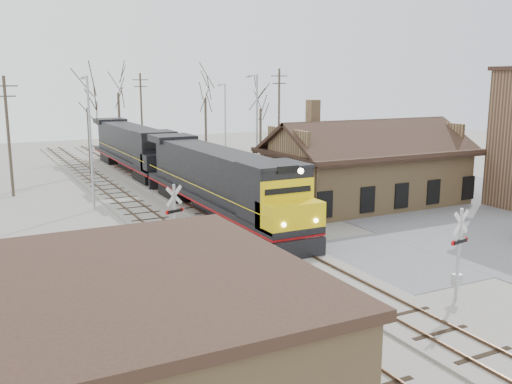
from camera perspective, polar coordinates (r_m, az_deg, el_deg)
ground at (r=28.69m, az=6.55°, el=-7.97°), size 140.00×140.00×0.00m
road at (r=28.69m, az=6.55°, el=-7.94°), size 60.00×9.00×0.03m
parking_lot at (r=43.44m, az=23.71°, el=-2.20°), size 22.00×26.00×0.03m
track_main at (r=41.50m, az=-4.95°, el=-1.81°), size 3.40×90.00×0.24m
track_siding at (r=40.08m, az=-10.92°, el=-2.44°), size 3.40×90.00×0.24m
depot at (r=44.43m, az=10.99°, el=1.97°), size 15.20×9.31×7.90m
commercial_building at (r=16.34m, az=-17.39°, el=-15.60°), size 12.40×10.40×4.30m
locomotive_lead at (r=38.55m, az=-3.49°, el=1.00°), size 3.28×21.98×4.88m
locomotive_trailing at (r=59.41m, az=-12.15°, el=4.37°), size 3.28×21.98×4.62m
crossbuck_near at (r=25.96m, az=19.58°, el=-6.22°), size 1.15×0.33×4.06m
crossbuck_far at (r=30.23m, az=-8.11°, el=-3.24°), size 1.11×0.48×4.05m
streetlight_a at (r=42.57m, az=-16.27°, el=5.34°), size 0.25×2.04×9.64m
streetlight_b at (r=50.32m, az=0.03°, el=6.72°), size 0.25×2.04×9.79m
streetlight_c at (r=65.53m, az=-3.14°, el=7.35°), size 0.25×2.04×8.89m
utility_pole_a at (r=49.91m, az=-23.52°, el=5.31°), size 2.00×0.24×9.67m
utility_pole_b at (r=72.29m, az=-11.37°, el=7.75°), size 2.00×0.24×10.11m
utility_pole_c at (r=63.59m, az=2.31°, el=7.70°), size 2.00×0.24×10.53m
tree_b at (r=58.57m, az=-16.52°, el=9.16°), size 4.44×4.44×10.88m
tree_c at (r=74.84m, az=-13.67°, el=10.58°), size 5.13×5.13×12.57m
tree_d at (r=71.15m, az=-5.11°, el=10.29°), size 4.75×4.75×11.63m
tree_e at (r=70.48m, az=0.46°, el=9.10°), size 3.89×3.89×9.54m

